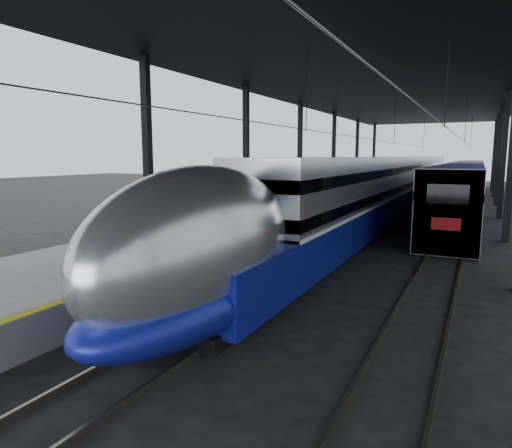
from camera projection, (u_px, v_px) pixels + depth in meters
The scene contains 8 objects.
ground at pixel (193, 294), 14.96m from camera, with size 160.00×160.00×0.00m, color black.
platform at pixel (304, 210), 34.16m from camera, with size 6.00×80.00×1.00m, color #4C4C4F.
yellow_strip at pixel (341, 205), 32.87m from camera, with size 0.30×80.00×0.01m, color gold.
rails at pixel (416, 222), 30.74m from camera, with size 6.52×80.00×0.16m.
canopy at pixel (382, 86), 30.53m from camera, with size 18.00×75.00×9.47m.
tgv_train at pixel (392, 187), 35.95m from camera, with size 3.09×65.20×4.43m.
second_train at pixel (466, 182), 44.02m from camera, with size 2.85×56.05×3.93m.
child at pixel (121, 254), 14.17m from camera, with size 0.33×0.22×0.91m, color #552F1C.
Camera 1 is at (8.22, -12.07, 4.48)m, focal length 32.00 mm.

